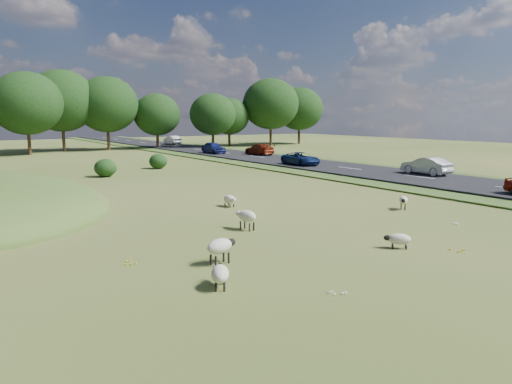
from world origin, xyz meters
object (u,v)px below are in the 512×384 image
Objects in this scene: car_0 at (259,149)px; car_1 at (426,166)px; sheep_5 at (403,200)px; car_5 at (213,148)px; sheep_2 at (220,246)px; car_2 at (172,140)px; sheep_4 at (246,216)px; sheep_3 at (230,199)px; sheep_0 at (220,273)px; sheep_1 at (399,239)px; car_3 at (301,159)px.

car_1 is (0.00, -25.58, 0.02)m from car_0.
sheep_5 is 40.80m from car_5.
car_2 reaches higher than sheep_2.
sheep_4 is at bearing -43.49° from sheep_5.
sheep_4 is 41.08m from car_0.
sheep_3 is at bearing -78.76° from sheep_5.
sheep_0 is 51.21m from car_5.
sheep_5 is (7.55, -5.81, 0.10)m from sheep_3.
sheep_4 is 43.69m from car_5.
sheep_5 is 0.22× the size of car_2.
sheep_2 is 0.28× the size of car_2.
sheep_1 is at bearing 36.54° from car_1.
car_3 is at bearing 131.57° from sheep_3.
sheep_3 is 0.90× the size of sheep_4.
sheep_4 reaches higher than sheep_3.
car_0 is 27.62m from car_2.
car_2 reaches higher than sheep_5.
car_5 is at bearing -53.67° from car_0.
sheep_4 is 9.76m from sheep_5.
car_1 is at bearing -80.18° from sheep_4.
sheep_3 is 0.24× the size of car_0.
sheep_0 is 31.11m from car_1.
car_1 reaches higher than car_0.
sheep_1 is at bearing -59.66° from sheep_0.
sheep_5 is 23.03m from car_3.
car_0 is (26.25, 38.17, 0.31)m from sheep_2.
sheep_1 is 0.22× the size of car_3.
car_1 is (20.57, 3.18, 0.54)m from sheep_3.
car_0 is at bearing 74.26° from car_3.
car_0 reaches higher than car_3.
car_2 is at bearing 84.72° from car_3.
car_0 is at bearing -90.00° from car_1.
sheep_3 is 22.70m from car_3.
sheep_3 is 60.02m from car_2.
car_5 is (22.45, 43.33, 0.36)m from sheep_2.
car_3 is at bearing -72.56° from car_1.
car_3 is (22.45, 24.69, 0.24)m from sheep_2.
car_0 is (22.77, 34.18, 0.32)m from sheep_4.
sheep_1 is 30.89m from car_3.
sheep_3 is at bearing -1.98° from sheep_0.
car_0 is 6.41m from car_5.
car_2 reaches higher than car_5.
car_2 is (0.00, 53.20, 0.04)m from car_1.
sheep_3 is at bearing 44.59° from sheep_2.
sheep_0 is at bearing 28.20° from car_1.
car_1 reaches higher than sheep_1.
sheep_0 reaches higher than sheep_1.
sheep_1 is at bearing 64.00° from car_0.
car_2 is 1.02× the size of car_3.
sheep_2 is at bearing 25.62° from car_1.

